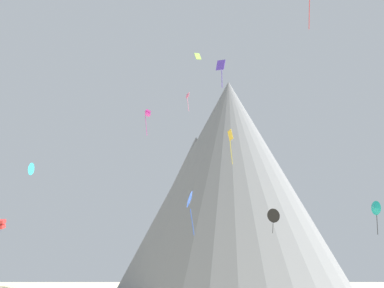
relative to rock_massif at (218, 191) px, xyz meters
The scene contains 11 objects.
rock_massif is the anchor object (origin of this frame).
kite_red_low 60.07m from the rock_massif, 120.61° to the right, with size 1.05×1.14×5.64m.
kite_rainbow_high 33.52m from the rock_massif, 102.79° to the right, with size 0.63×1.02×3.38m.
kite_black_low 31.62m from the rock_massif, 75.59° to the right, with size 2.29×2.04×4.12m.
kite_indigo_high 57.56m from the rock_massif, 92.96° to the right, with size 1.16×0.69×3.63m.
kite_cyan_mid 63.20m from the rock_massif, 112.84° to the right, with size 0.71×1.45×1.42m.
kite_gold_mid 41.18m from the rock_massif, 90.74° to the right, with size 0.77×1.09×5.35m.
kite_blue_low 53.53m from the rock_massif, 97.16° to the right, with size 1.08×2.22×5.35m.
kite_teal_low 48.58m from the rock_massif, 66.26° to the right, with size 0.94×1.96×4.64m.
kite_lime_high 50.12m from the rock_massif, 96.48° to the right, with size 1.02×0.59×1.15m.
kite_magenta_high 33.70m from the rock_massif, 115.70° to the right, with size 1.17×1.13×4.80m.
Camera 1 is at (-4.22, -32.44, 3.11)m, focal length 44.55 mm.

